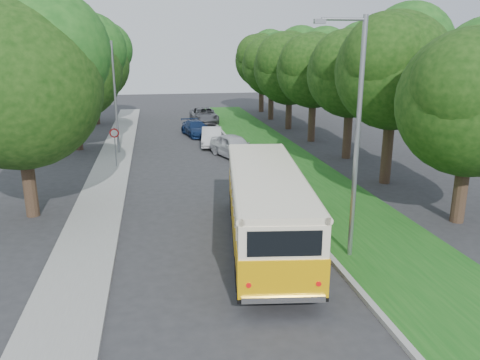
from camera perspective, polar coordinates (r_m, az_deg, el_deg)
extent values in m
plane|color=#2D2D30|center=(18.01, -2.85, -7.17)|extent=(120.00, 120.00, 0.00)
cube|color=gray|center=(23.26, 4.29, -1.63)|extent=(0.20, 70.00, 0.15)
cube|color=#175316|center=(23.96, 9.74, -1.33)|extent=(4.50, 70.00, 0.13)
cube|color=gray|center=(22.70, -16.71, -2.76)|extent=(2.20, 70.00, 0.12)
cylinder|color=#332319|center=(21.22, 25.38, -0.36)|extent=(0.56, 0.56, 3.35)
sphere|color=black|center=(20.64, 26.45, 8.42)|extent=(5.85, 5.85, 5.85)
sphere|color=black|center=(19.48, 25.89, 10.32)|extent=(4.09, 4.09, 4.09)
cylinder|color=#332319|center=(25.97, 17.56, 4.19)|extent=(0.56, 0.56, 4.26)
sphere|color=black|center=(25.53, 18.27, 12.51)|extent=(5.98, 5.98, 5.98)
sphere|color=black|center=(26.54, 19.92, 15.06)|extent=(4.49, 4.49, 4.49)
sphere|color=black|center=(24.43, 17.36, 14.24)|extent=(4.19, 4.19, 4.19)
cylinder|color=#332319|center=(31.45, 13.00, 6.15)|extent=(0.56, 0.56, 3.95)
sphere|color=black|center=(31.08, 13.41, 12.55)|extent=(5.61, 5.61, 5.61)
sphere|color=black|center=(31.96, 14.79, 14.55)|extent=(4.21, 4.21, 4.21)
sphere|color=black|center=(30.08, 12.53, 13.85)|extent=(3.92, 3.92, 3.92)
cylinder|color=#332319|center=(36.85, 8.77, 7.65)|extent=(0.56, 0.56, 3.86)
sphere|color=black|center=(36.53, 9.00, 13.07)|extent=(5.64, 5.64, 5.64)
sphere|color=black|center=(37.36, 10.26, 14.80)|extent=(4.23, 4.23, 4.23)
sphere|color=black|center=(35.57, 8.11, 14.17)|extent=(3.95, 3.95, 3.95)
cylinder|color=#332319|center=(42.50, 5.97, 8.62)|extent=(0.56, 0.56, 3.58)
sphere|color=black|center=(42.21, 6.11, 13.39)|extent=(6.36, 6.36, 6.36)
sphere|color=black|center=(43.11, 7.38, 15.08)|extent=(4.77, 4.77, 4.77)
sphere|color=black|center=(41.16, 5.15, 14.46)|extent=(4.45, 4.45, 4.45)
cylinder|color=#332319|center=(48.21, 3.80, 9.57)|extent=(0.56, 0.56, 3.68)
sphere|color=black|center=(47.96, 3.88, 13.69)|extent=(5.91, 5.91, 5.91)
sphere|color=black|center=(48.77, 4.94, 15.09)|extent=(4.43, 4.43, 4.43)
sphere|color=black|center=(47.01, 3.04, 14.56)|extent=(4.14, 4.14, 4.14)
cylinder|color=#332319|center=(54.08, 2.62, 10.45)|extent=(0.56, 0.56, 4.05)
sphere|color=black|center=(53.87, 2.67, 14.33)|extent=(5.97, 5.97, 5.97)
sphere|color=black|center=(54.67, 3.64, 15.59)|extent=(4.48, 4.48, 4.48)
sphere|color=black|center=(52.93, 1.89, 15.12)|extent=(4.18, 4.18, 4.18)
cylinder|color=#332319|center=(21.76, -24.41, 0.58)|extent=(0.56, 0.56, 3.68)
sphere|color=black|center=(21.19, -25.55, 10.31)|extent=(6.80, 6.80, 6.80)
sphere|color=black|center=(21.54, -22.38, 14.36)|extent=(5.10, 5.10, 5.10)
cylinder|color=#332319|center=(35.24, -19.24, 6.45)|extent=(0.56, 0.56, 3.68)
sphere|color=black|center=(34.89, -19.80, 12.46)|extent=(6.80, 6.80, 6.80)
sphere|color=black|center=(35.38, -17.88, 14.87)|extent=(5.10, 5.10, 5.10)
sphere|color=black|center=(34.21, -21.89, 13.65)|extent=(4.76, 4.76, 4.76)
cylinder|color=#332319|center=(47.04, -17.18, 8.76)|extent=(0.56, 0.56, 3.68)
sphere|color=black|center=(46.78, -17.55, 13.26)|extent=(6.80, 6.80, 6.80)
sphere|color=black|center=(47.31, -16.12, 15.04)|extent=(5.10, 5.10, 5.10)
sphere|color=black|center=(46.05, -19.06, 14.17)|extent=(4.76, 4.76, 4.76)
cylinder|color=gray|center=(15.66, 14.07, 4.21)|extent=(0.16, 0.16, 8.00)
cylinder|color=gray|center=(15.11, 12.53, 18.60)|extent=(1.40, 0.10, 0.10)
cube|color=gray|center=(14.84, 9.70, 18.53)|extent=(0.35, 0.16, 0.14)
cylinder|color=gray|center=(32.71, -14.96, 9.51)|extent=(0.16, 0.16, 7.50)
cylinder|color=gray|center=(32.61, -16.69, 15.72)|extent=(1.40, 0.10, 0.10)
cube|color=gray|center=(32.69, -18.04, 15.49)|extent=(0.35, 0.16, 0.14)
cylinder|color=gray|center=(29.12, -14.96, 3.81)|extent=(0.06, 0.06, 2.50)
cone|color=red|center=(28.92, -15.09, 5.54)|extent=(0.56, 0.02, 0.56)
cone|color=white|center=(28.90, -15.09, 5.53)|extent=(0.40, 0.02, 0.40)
imported|color=silver|center=(31.05, -0.75, 4.14)|extent=(3.13, 4.80, 1.52)
imported|color=silver|center=(34.91, -3.46, 5.27)|extent=(1.97, 4.26, 1.35)
imported|color=navy|center=(39.10, -5.39, 6.28)|extent=(2.50, 4.52, 1.24)
imported|color=#53555B|center=(45.82, -4.41, 7.85)|extent=(2.46, 5.34, 1.49)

